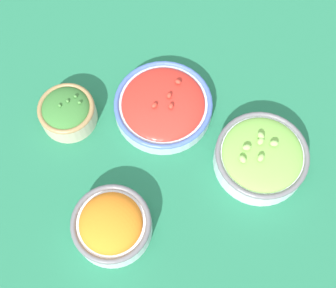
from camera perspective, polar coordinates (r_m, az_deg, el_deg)
name	(u,v)px	position (r m, az deg, el deg)	size (l,w,h in m)	color
ground_plane	(168,149)	(1.07, 0.00, -0.63)	(3.00, 3.00, 0.00)	#23704C
bowl_cherry_tomatoes	(163,105)	(1.09, -0.58, 4.75)	(0.23, 0.23, 0.06)	#B2C1CC
bowl_broccoli	(67,111)	(1.09, -12.20, 3.94)	(0.13, 0.13, 0.08)	beige
bowl_carrots	(112,225)	(0.98, -6.89, -9.74)	(0.17, 0.17, 0.08)	silver
bowl_lettuce	(261,157)	(1.04, 11.29, -1.51)	(0.20, 0.20, 0.08)	silver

